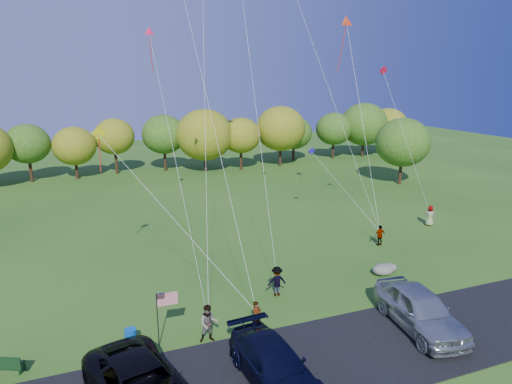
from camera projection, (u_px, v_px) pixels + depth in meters
ground at (292, 314)px, 23.45m from camera, size 140.00×140.00×0.00m
asphalt_lane at (332, 357)px, 19.83m from camera, size 44.00×6.00×0.06m
treeline at (176, 136)px, 55.89m from camera, size 77.27×27.88×8.51m
minivan_navy at (274, 365)px, 17.99m from camera, size 2.60×5.58×1.58m
minivan_silver at (420, 309)px, 21.88m from camera, size 3.02×5.99×1.96m
flyer_a at (257, 316)px, 21.73m from camera, size 0.67×0.60×1.55m
flyer_b at (209, 323)px, 20.88m from camera, size 0.98×0.82×1.81m
flyer_c at (277, 281)px, 25.29m from camera, size 1.16×0.73×1.71m
flyer_d at (380, 235)px, 32.83m from camera, size 0.89×0.37×1.52m
flyer_e at (430, 216)px, 37.16m from camera, size 0.98×0.94×1.69m
park_bench at (0, 366)px, 18.40m from camera, size 1.77×1.01×1.00m
trash_barrel at (131, 337)px, 20.68m from camera, size 0.54×0.54×0.80m
flag_assembly at (163, 305)px, 20.33m from camera, size 0.97×0.63×2.62m
boulder_near at (383, 270)px, 28.06m from camera, size 1.35×1.06×0.68m
boulder_far at (389, 268)px, 28.53m from camera, size 1.01×0.84×0.52m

